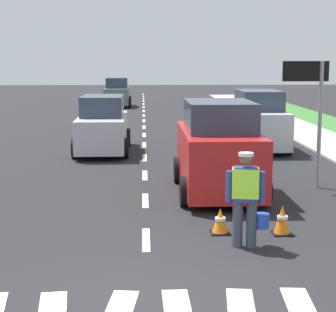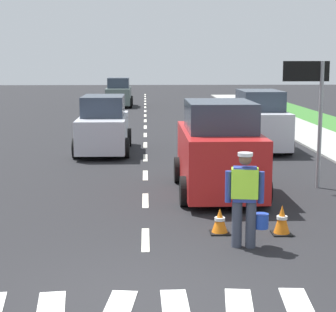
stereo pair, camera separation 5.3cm
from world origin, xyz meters
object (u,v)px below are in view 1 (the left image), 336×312
(car_oncoming_third, at_px, (117,93))
(traffic_cone_far, at_px, (220,221))
(lane_direction_sign, at_px, (311,93))
(traffic_cone_near, at_px, (282,220))
(car_oncoming_lead, at_px, (103,126))
(car_outgoing_ahead, at_px, (218,151))
(car_parked_far, at_px, (258,122))
(road_worker, at_px, (246,195))

(car_oncoming_third, bearing_deg, traffic_cone_far, -83.93)
(lane_direction_sign, bearing_deg, traffic_cone_near, -111.94)
(traffic_cone_near, height_order, car_oncoming_third, car_oncoming_third)
(car_oncoming_third, bearing_deg, car_oncoming_lead, -88.95)
(car_outgoing_ahead, xyz_separation_m, car_parked_far, (2.35, 7.08, -0.05))
(road_worker, distance_m, traffic_cone_far, 1.12)
(car_oncoming_third, bearing_deg, traffic_cone_near, -81.81)
(car_oncoming_third, bearing_deg, lane_direction_sign, -77.24)
(road_worker, relative_size, traffic_cone_far, 3.44)
(car_outgoing_ahead, relative_size, car_parked_far, 0.99)
(traffic_cone_near, distance_m, car_oncoming_lead, 10.93)
(car_oncoming_lead, bearing_deg, traffic_cone_near, -68.40)
(road_worker, distance_m, car_parked_far, 11.53)
(traffic_cone_near, xyz_separation_m, car_outgoing_ahead, (-0.77, 3.48, 0.77))
(traffic_cone_far, bearing_deg, road_worker, -67.35)
(traffic_cone_near, relative_size, car_oncoming_lead, 0.13)
(traffic_cone_near, bearing_deg, car_parked_far, 81.51)
(car_outgoing_ahead, xyz_separation_m, car_oncoming_lead, (-3.25, 6.66, -0.13))
(lane_direction_sign, distance_m, car_outgoing_ahead, 2.79)
(lane_direction_sign, height_order, car_oncoming_lead, lane_direction_sign)
(lane_direction_sign, relative_size, car_oncoming_lead, 0.74)
(car_parked_far, bearing_deg, lane_direction_sign, -89.71)
(car_oncoming_third, bearing_deg, car_parked_far, -73.32)
(road_worker, height_order, traffic_cone_near, road_worker)
(road_worker, xyz_separation_m, car_oncoming_third, (-3.57, 31.18, -0.01))
(car_outgoing_ahead, xyz_separation_m, car_oncoming_third, (-3.62, 26.99, -0.13))
(traffic_cone_near, bearing_deg, car_oncoming_third, 98.19)
(traffic_cone_far, distance_m, car_oncoming_third, 30.55)
(car_oncoming_lead, distance_m, car_oncoming_third, 20.33)
(lane_direction_sign, bearing_deg, traffic_cone_far, -125.33)
(traffic_cone_near, relative_size, traffic_cone_far, 1.16)
(traffic_cone_far, distance_m, car_outgoing_ahead, 3.50)
(lane_direction_sign, xyz_separation_m, traffic_cone_far, (-2.76, -3.90, -2.17))
(road_worker, distance_m, traffic_cone_near, 1.26)
(traffic_cone_near, bearing_deg, car_outgoing_ahead, 102.47)
(car_oncoming_lead, distance_m, car_parked_far, 5.61)
(car_oncoming_lead, bearing_deg, traffic_cone_far, -74.09)
(traffic_cone_far, xyz_separation_m, car_oncoming_lead, (-2.86, 10.04, 0.68))
(road_worker, height_order, car_parked_far, car_parked_far)
(traffic_cone_near, xyz_separation_m, car_oncoming_third, (-4.39, 30.47, 0.65))
(traffic_cone_near, distance_m, traffic_cone_far, 1.16)
(lane_direction_sign, xyz_separation_m, car_oncoming_third, (-6.00, 26.47, -1.48))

